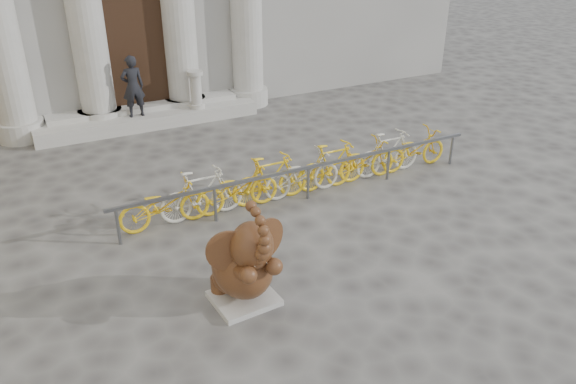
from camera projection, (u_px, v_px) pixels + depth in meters
ground at (324, 319)px, 8.08m from camera, size 80.00×80.00×0.00m
entrance_steps at (149, 118)px, 15.45m from camera, size 6.00×1.20×0.36m
elephant_statue at (244, 265)px, 8.15m from camera, size 1.22×1.38×1.83m
bike_rack at (302, 172)px, 11.47m from camera, size 8.00×0.53×1.00m
pedestrian at (133, 86)px, 14.69m from camera, size 0.60×0.39×1.63m
balustrade_post at (196, 91)px, 15.47m from camera, size 0.42×0.42×1.04m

